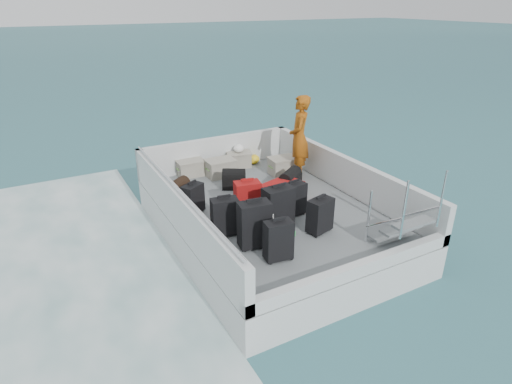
# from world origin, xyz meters

# --- Properties ---
(ground) EXTENTS (160.00, 160.00, 0.00)m
(ground) POSITION_xyz_m (0.00, 0.00, 0.00)
(ground) COLOR #15424C
(ground) RESTS_ON ground
(ferry_hull) EXTENTS (3.60, 5.00, 0.60)m
(ferry_hull) POSITION_xyz_m (0.00, 0.00, 0.30)
(ferry_hull) COLOR silver
(ferry_hull) RESTS_ON ground
(deck) EXTENTS (3.30, 4.70, 0.02)m
(deck) POSITION_xyz_m (0.00, 0.00, 0.61)
(deck) COLOR slate
(deck) RESTS_ON ferry_hull
(deck_fittings) EXTENTS (3.60, 5.00, 0.90)m
(deck_fittings) POSITION_xyz_m (0.35, -0.32, 0.99)
(deck_fittings) COLOR silver
(deck_fittings) RESTS_ON deck
(suitcase_0) EXTENTS (0.53, 0.35, 0.75)m
(suitcase_0) POSITION_xyz_m (-0.90, -1.06, 1.00)
(suitcase_0) COLOR black
(suitcase_0) RESTS_ON deck
(suitcase_1) EXTENTS (0.46, 0.31, 0.64)m
(suitcase_1) POSITION_xyz_m (-1.14, -0.51, 0.94)
(suitcase_1) COLOR black
(suitcase_1) RESTS_ON deck
(suitcase_2) EXTENTS (0.45, 0.39, 0.56)m
(suitcase_2) POSITION_xyz_m (-1.32, 0.45, 0.90)
(suitcase_2) COLOR black
(suitcase_2) RESTS_ON deck
(suitcase_3) EXTENTS (0.44, 0.29, 0.63)m
(suitcase_3) POSITION_xyz_m (-0.76, -1.55, 0.93)
(suitcase_3) COLOR black
(suitcase_3) RESTS_ON deck
(suitcase_4) EXTENTS (0.51, 0.32, 0.73)m
(suitcase_4) POSITION_xyz_m (-0.26, -0.72, 0.99)
(suitcase_4) COLOR black
(suitcase_4) RESTS_ON deck
(suitcase_5) EXTENTS (0.49, 0.36, 0.62)m
(suitcase_5) POSITION_xyz_m (-0.48, -0.03, 0.93)
(suitcase_5) COLOR #9E0C14
(suitcase_5) RESTS_ON deck
(suitcase_6) EXTENTS (0.48, 0.35, 0.59)m
(suitcase_6) POSITION_xyz_m (0.27, -1.17, 0.92)
(suitcase_6) COLOR black
(suitcase_6) RESTS_ON deck
(suitcase_7) EXTENTS (0.45, 0.29, 0.60)m
(suitcase_7) POSITION_xyz_m (0.22, -0.45, 0.92)
(suitcase_7) COLOR black
(suitcase_7) RESTS_ON deck
(suitcase_8) EXTENTS (0.90, 0.71, 0.31)m
(suitcase_8) POSITION_xyz_m (0.42, 0.25, 0.77)
(suitcase_8) COLOR #9E0C14
(suitcase_8) RESTS_ON deck
(duffel_0) EXTENTS (0.58, 0.54, 0.32)m
(duffel_0) POSITION_xyz_m (-1.37, 1.13, 0.78)
(duffel_0) COLOR black
(duffel_0) RESTS_ON deck
(duffel_1) EXTENTS (0.55, 0.49, 0.32)m
(duffel_1) POSITION_xyz_m (-0.18, 1.13, 0.78)
(duffel_1) COLOR black
(duffel_1) RESTS_ON deck
(duffel_2) EXTENTS (0.62, 0.55, 0.32)m
(duffel_2) POSITION_xyz_m (0.79, 0.55, 0.78)
(duffel_2) COLOR black
(duffel_2) RESTS_ON deck
(crate_0) EXTENTS (0.55, 0.39, 0.32)m
(crate_0) POSITION_xyz_m (-0.72, 2.20, 0.78)
(crate_0) COLOR #9C9788
(crate_0) RESTS_ON deck
(crate_1) EXTENTS (0.58, 0.40, 0.35)m
(crate_1) POSITION_xyz_m (-0.16, 1.86, 0.80)
(crate_1) COLOR #9C9788
(crate_1) RESTS_ON deck
(crate_2) EXTENTS (0.61, 0.50, 0.32)m
(crate_2) POSITION_xyz_m (0.46, 2.20, 0.78)
(crate_2) COLOR #9C9788
(crate_2) RESTS_ON deck
(crate_3) EXTENTS (0.61, 0.44, 0.35)m
(crate_3) POSITION_xyz_m (1.11, 1.31, 0.80)
(crate_3) COLOR #9C9788
(crate_3) RESTS_ON deck
(yellow_bag) EXTENTS (0.28, 0.26, 0.22)m
(yellow_bag) POSITION_xyz_m (0.85, 2.20, 0.73)
(yellow_bag) COLOR yellow
(yellow_bag) RESTS_ON deck
(white_bag) EXTENTS (0.24, 0.24, 0.18)m
(white_bag) POSITION_xyz_m (0.46, 2.20, 1.03)
(white_bag) COLOR white
(white_bag) RESTS_ON crate_2
(passenger) EXTENTS (0.72, 0.78, 1.77)m
(passenger) POSITION_xyz_m (1.30, 1.02, 1.51)
(passenger) COLOR #CF6513
(passenger) RESTS_ON deck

